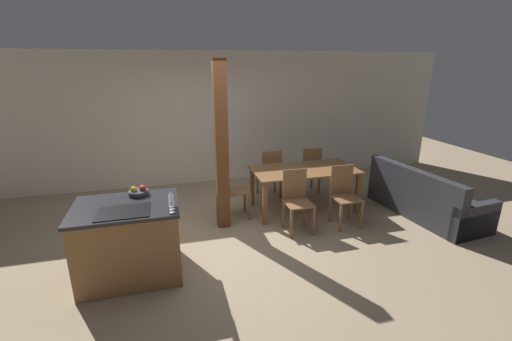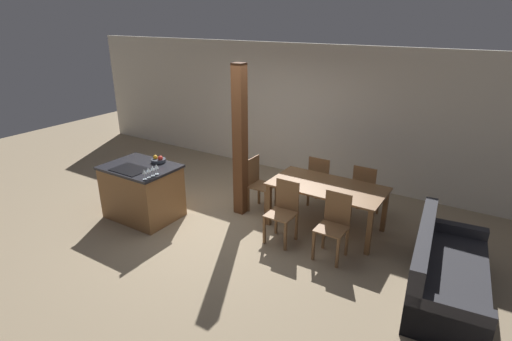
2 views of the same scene
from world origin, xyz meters
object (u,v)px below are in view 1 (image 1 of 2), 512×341
dining_chair_near_right (344,194)px  couch (424,200)px  dining_chair_far_right (309,169)px  timber_post (221,148)px  wine_glass_far (171,197)px  wine_glass_end (171,194)px  fruit_bowl (139,191)px  kitchen_island (130,240)px  wine_glass_near (171,202)px  dining_chair_head_end (232,189)px  dining_table (304,174)px  wine_glass_middle (171,199)px  dining_chair_far_left (270,173)px  dining_chair_near_left (297,199)px

dining_chair_near_right → couch: (1.47, -0.06, -0.22)m
dining_chair_far_right → timber_post: timber_post is taller
wine_glass_far → wine_glass_end: (0.00, 0.08, 0.00)m
fruit_bowl → wine_glass_end: (0.38, -0.41, 0.08)m
kitchen_island → wine_glass_far: 0.81m
couch → wine_glass_near: bearing=96.3°
wine_glass_far → dining_chair_near_right: size_ratio=0.17×
dining_chair_head_end → couch: dining_chair_head_end is taller
couch → dining_chair_far_right: bearing=40.0°
kitchen_island → wine_glass_far: wine_glass_far is taller
wine_glass_far → dining_chair_head_end: bearing=56.4°
dining_table → dining_chair_head_end: (-1.26, 0.00, -0.15)m
wine_glass_end → dining_table: bearing=31.8°
wine_glass_middle → couch: size_ratio=0.08×
dining_chair_near_right → dining_chair_far_left: bearing=120.3°
dining_chair_near_left → wine_glass_end: bearing=-158.9°
wine_glass_end → dining_chair_head_end: (0.98, 1.39, -0.55)m
kitchen_island → wine_glass_end: bearing=-13.2°
fruit_bowl → dining_chair_near_right: 3.07m
wine_glass_end → timber_post: 1.39m
wine_glass_middle → dining_chair_far_left: 2.95m
wine_glass_near → fruit_bowl: bearing=119.9°
wine_glass_end → dining_chair_head_end: 1.79m
wine_glass_end → dining_table: 2.67m
wine_glass_middle → dining_chair_near_left: 2.11m
wine_glass_far → kitchen_island: bearing=158.5°
fruit_bowl → dining_chair_far_right: bearing=28.8°
dining_chair_near_right → dining_chair_far_left: same height
wine_glass_near → timber_post: timber_post is taller
dining_chair_near_right → timber_post: 2.05m
fruit_bowl → dining_table: size_ratio=0.14×
dining_chair_near_left → dining_chair_far_left: (0.00, 1.36, 0.00)m
dining_chair_far_right → dining_chair_near_right: bearing=90.0°
wine_glass_end → dining_chair_far_left: 2.83m
dining_table → wine_glass_far: bearing=-146.7°
wine_glass_near → timber_post: (0.78, 1.38, 0.22)m
wine_glass_far → dining_table: bearing=33.3°
dining_chair_near_left → dining_chair_near_right: (0.80, 0.00, 0.00)m
wine_glass_end → dining_chair_near_left: wine_glass_end is taller
dining_chair_near_left → dining_chair_far_left: bearing=90.0°
fruit_bowl → wine_glass_end: size_ratio=1.48×
fruit_bowl → dining_chair_far_left: fruit_bowl is taller
timber_post → dining_chair_near_left: bearing=-21.8°
dining_chair_near_left → dining_chair_head_end: size_ratio=1.00×
dining_chair_near_right → timber_post: timber_post is taller
wine_glass_end → timber_post: bearing=55.4°
dining_chair_near_left → timber_post: bearing=158.2°
dining_chair_far_left → dining_chair_far_right: bearing=-180.0°
dining_chair_near_right → timber_post: bearing=167.1°
wine_glass_middle → dining_chair_far_left: size_ratio=0.17×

